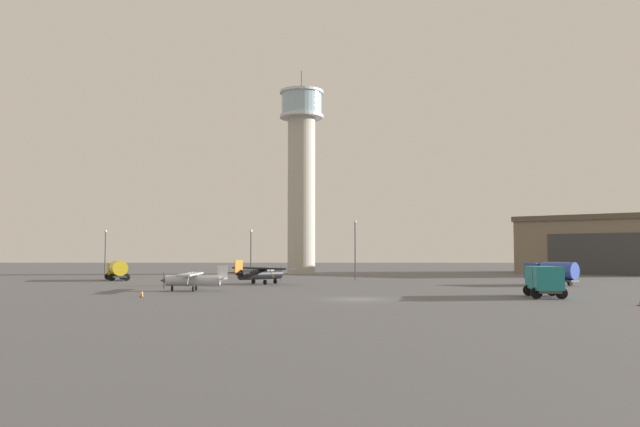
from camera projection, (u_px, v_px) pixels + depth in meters
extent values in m
plane|color=#545456|center=(357.00, 299.00, 54.85)|extent=(400.00, 400.00, 0.00)
cylinder|color=#B2AD9E|center=(301.00, 195.00, 122.97)|extent=(5.24, 5.24, 29.91)
cylinder|color=silver|center=(302.00, 117.00, 123.90)|extent=(8.41, 8.41, 0.60)
cylinder|color=#99B7C6|center=(302.00, 104.00, 124.04)|extent=(7.73, 7.73, 4.19)
cylinder|color=silver|center=(302.00, 92.00, 124.19)|extent=(8.41, 8.41, 0.50)
cylinder|color=#38383D|center=(302.00, 81.00, 124.32)|extent=(0.16, 0.16, 4.00)
cube|color=#7A6B56|center=(606.00, 248.00, 122.63)|extent=(34.82, 32.98, 9.91)
cube|color=brown|center=(605.00, 219.00, 122.96)|extent=(35.66, 33.82, 1.00)
cube|color=#38383A|center=(593.00, 254.00, 114.72)|extent=(12.77, 9.63, 7.43)
cylinder|color=#B7BABF|center=(193.00, 280.00, 66.74)|extent=(5.64, 1.34, 1.11)
cone|color=#38383D|center=(164.00, 280.00, 66.64)|extent=(0.84, 0.81, 0.78)
cube|color=#38383D|center=(164.00, 280.00, 66.64)|extent=(0.06, 0.09, 1.71)
cube|color=#B7BABF|center=(191.00, 274.00, 66.77)|extent=(1.71, 9.02, 0.18)
cylinder|color=white|center=(193.00, 277.00, 68.18)|extent=(0.11, 0.88, 1.22)
cylinder|color=white|center=(188.00, 278.00, 65.31)|extent=(0.11, 0.88, 1.22)
cube|color=#99B7C6|center=(183.00, 277.00, 66.72)|extent=(1.02, 0.93, 0.63)
cone|color=#B7BABF|center=(222.00, 279.00, 66.84)|extent=(1.29, 0.88, 0.83)
cube|color=white|center=(222.00, 273.00, 66.88)|extent=(0.99, 0.15, 1.53)
cube|color=#B7BABF|center=(222.00, 278.00, 66.85)|extent=(0.92, 2.72, 0.09)
cylinder|color=black|center=(172.00, 288.00, 66.62)|extent=(0.17, 0.54, 0.54)
cylinder|color=black|center=(196.00, 288.00, 67.68)|extent=(0.17, 0.54, 0.54)
cylinder|color=black|center=(193.00, 289.00, 65.71)|extent=(0.17, 0.54, 0.54)
cylinder|color=black|center=(261.00, 274.00, 80.65)|extent=(5.41, 5.54, 1.28)
cone|color=#38383D|center=(281.00, 274.00, 83.12)|extent=(1.29, 1.29, 0.90)
cube|color=#38383D|center=(281.00, 274.00, 83.12)|extent=(0.12, 0.12, 1.97)
cube|color=black|center=(262.00, 268.00, 80.91)|extent=(8.52, 8.31, 0.21)
cylinder|color=orange|center=(271.00, 272.00, 79.73)|extent=(0.79, 0.77, 1.40)
cylinder|color=orange|center=(254.00, 271.00, 82.04)|extent=(0.79, 0.77, 1.40)
cube|color=#99B7C6|center=(268.00, 271.00, 81.55)|extent=(1.53, 1.53, 0.72)
cone|color=black|center=(239.00, 274.00, 78.18)|extent=(1.70, 1.71, 0.96)
cube|color=orange|center=(239.00, 267.00, 78.23)|extent=(0.88, 0.91, 1.76)
cube|color=black|center=(239.00, 273.00, 78.19)|extent=(2.88, 2.83, 0.10)
cylinder|color=black|center=(275.00, 281.00, 82.36)|extent=(0.57, 0.55, 0.62)
cylinder|color=black|center=(265.00, 282.00, 79.64)|extent=(0.57, 0.55, 0.62)
cylinder|color=black|center=(253.00, 282.00, 81.24)|extent=(0.57, 0.55, 0.62)
cube|color=#38383D|center=(544.00, 290.00, 57.25)|extent=(2.74, 6.47, 0.24)
cube|color=teal|center=(549.00, 279.00, 55.09)|extent=(2.54, 2.07, 2.03)
cube|color=#99B7C6|center=(551.00, 274.00, 54.31)|extent=(1.95, 0.37, 1.02)
cube|color=teal|center=(542.00, 277.00, 58.33)|extent=(2.90, 4.50, 1.99)
cylinder|color=black|center=(562.00, 293.00, 54.92)|extent=(1.03, 0.42, 1.00)
cylinder|color=black|center=(536.00, 293.00, 55.24)|extent=(1.03, 0.42, 1.00)
cylinder|color=black|center=(552.00, 291.00, 58.93)|extent=(1.03, 0.42, 1.00)
cylinder|color=black|center=(529.00, 290.00, 59.25)|extent=(1.03, 0.42, 1.00)
cube|color=#38383D|center=(117.00, 276.00, 92.08)|extent=(4.44, 6.90, 0.24)
cube|color=gold|center=(115.00, 269.00, 94.36)|extent=(2.81, 2.65, 1.73)
cube|color=#99B7C6|center=(115.00, 266.00, 95.19)|extent=(1.74, 0.86, 0.86)
cylinder|color=gold|center=(118.00, 268.00, 91.15)|extent=(3.83, 5.04, 2.10)
cylinder|color=black|center=(108.00, 276.00, 93.82)|extent=(1.02, 0.67, 1.00)
cylinder|color=black|center=(122.00, 276.00, 94.64)|extent=(1.02, 0.67, 1.00)
cylinder|color=black|center=(112.00, 278.00, 89.81)|extent=(1.02, 0.67, 1.00)
cylinder|color=black|center=(126.00, 277.00, 90.63)|extent=(1.02, 0.67, 1.00)
cube|color=#38383D|center=(552.00, 280.00, 78.24)|extent=(5.31, 5.89, 0.24)
cube|color=#2847A8|center=(535.00, 271.00, 80.03)|extent=(2.81, 2.75, 1.95)
cube|color=#99B7C6|center=(529.00, 268.00, 80.67)|extent=(1.50, 1.26, 0.98)
cylinder|color=#2847A8|center=(559.00, 271.00, 77.52)|extent=(4.27, 4.54, 2.10)
cylinder|color=black|center=(531.00, 281.00, 79.28)|extent=(0.95, 0.85, 1.00)
cylinder|color=black|center=(540.00, 280.00, 80.53)|extent=(0.95, 0.85, 1.00)
cylinder|color=black|center=(561.00, 282.00, 76.17)|extent=(0.95, 0.85, 1.00)
cylinder|color=black|center=(570.00, 281.00, 77.42)|extent=(0.95, 0.85, 1.00)
cylinder|color=#38383D|center=(355.00, 251.00, 96.10)|extent=(0.18, 0.18, 8.40)
sphere|color=#F9E5B2|center=(355.00, 222.00, 96.37)|extent=(0.44, 0.44, 0.44)
cylinder|color=#38383D|center=(105.00, 255.00, 106.26)|extent=(0.18, 0.18, 7.30)
sphere|color=#F9E5B2|center=(106.00, 231.00, 106.50)|extent=(0.44, 0.44, 0.44)
cylinder|color=#38383D|center=(251.00, 255.00, 100.46)|extent=(0.18, 0.18, 7.18)
sphere|color=#F9E5B2|center=(251.00, 231.00, 100.69)|extent=(0.44, 0.44, 0.44)
cube|color=black|center=(142.00, 297.00, 57.43)|extent=(0.36, 0.36, 0.04)
cone|color=orange|center=(142.00, 293.00, 57.45)|extent=(0.30, 0.30, 0.59)
cylinder|color=white|center=(142.00, 293.00, 57.45)|extent=(0.21, 0.21, 0.08)
cone|color=orange|center=(640.00, 301.00, 48.00)|extent=(0.30, 0.30, 0.64)
cylinder|color=white|center=(640.00, 301.00, 48.00)|extent=(0.21, 0.21, 0.08)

